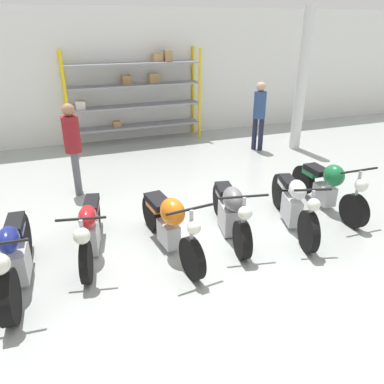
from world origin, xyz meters
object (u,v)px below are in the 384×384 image
object	(u,v)px
motorcycle_green	(328,186)
motorcycle_white	(293,203)
motorcycle_red	(90,228)
motorcycle_orange	(170,223)
person_near_rack	(72,142)
person_browsing	(259,111)
motorcycle_blue	(14,257)
motorcycle_grey	(231,211)
shelving_rack	(135,93)

from	to	relation	value
motorcycle_green	motorcycle_white	bearing A→B (deg)	-69.65
motorcycle_red	motorcycle_orange	size ratio (longest dim) A/B	0.94
motorcycle_white	person_near_rack	xyz separation A→B (m)	(-3.25, 2.70, 0.65)
motorcycle_white	person_browsing	distance (m)	4.33
motorcycle_blue	person_near_rack	distance (m)	3.02
motorcycle_red	motorcycle_grey	bearing A→B (deg)	96.31
motorcycle_orange	person_near_rack	world-z (taller)	person_near_rack
motorcycle_orange	motorcycle_white	bearing A→B (deg)	83.25
motorcycle_grey	motorcycle_green	xyz separation A→B (m)	(2.06, 0.18, 0.04)
person_browsing	motorcycle_white	bearing A→B (deg)	26.02
motorcycle_orange	motorcycle_blue	bearing A→B (deg)	-93.91
person_browsing	person_near_rack	xyz separation A→B (m)	(-4.85, -1.27, 0.01)
shelving_rack	motorcycle_green	size ratio (longest dim) A/B	1.87
motorcycle_blue	motorcycle_grey	world-z (taller)	motorcycle_blue
motorcycle_green	shelving_rack	bearing A→B (deg)	-157.19
motorcycle_blue	motorcycle_red	xyz separation A→B (m)	(1.00, 0.44, -0.02)
shelving_rack	motorcycle_white	xyz separation A→B (m)	(1.25, -6.01, -0.94)
motorcycle_blue	person_near_rack	xyz separation A→B (m)	(1.01, 2.76, 0.65)
person_browsing	motorcycle_red	bearing A→B (deg)	-5.56
motorcycle_blue	motorcycle_orange	world-z (taller)	motorcycle_orange
motorcycle_red	motorcycle_white	xyz separation A→B (m)	(3.26, -0.38, 0.02)
motorcycle_blue	person_near_rack	world-z (taller)	person_near_rack
shelving_rack	motorcycle_blue	world-z (taller)	shelving_rack
motorcycle_grey	person_near_rack	bearing A→B (deg)	-128.46
motorcycle_green	person_browsing	distance (m)	3.74
shelving_rack	motorcycle_grey	distance (m)	5.93
motorcycle_white	motorcycle_red	bearing A→B (deg)	-80.30
motorcycle_blue	motorcycle_orange	size ratio (longest dim) A/B	0.99
motorcycle_red	motorcycle_white	distance (m)	3.28
motorcycle_orange	person_browsing	bearing A→B (deg)	130.26
motorcycle_orange	shelving_rack	bearing A→B (deg)	165.25
motorcycle_grey	person_browsing	size ratio (longest dim) A/B	1.07
motorcycle_orange	motorcycle_green	distance (m)	3.15
motorcycle_red	motorcycle_blue	bearing A→B (deg)	-53.86
motorcycle_blue	motorcycle_red	distance (m)	1.09
person_near_rack	motorcycle_orange	bearing A→B (deg)	119.47
motorcycle_red	person_browsing	world-z (taller)	person_browsing
shelving_rack	motorcycle_blue	distance (m)	6.84
motorcycle_blue	motorcycle_green	distance (m)	5.26
shelving_rack	motorcycle_grey	world-z (taller)	shelving_rack
motorcycle_white	person_near_rack	size ratio (longest dim) A/B	1.14
motorcycle_red	motorcycle_orange	xyz separation A→B (m)	(1.11, -0.36, 0.06)
motorcycle_blue	motorcycle_orange	bearing A→B (deg)	96.43
motorcycle_red	person_browsing	distance (m)	6.08
motorcycle_green	person_browsing	bearing A→B (deg)	171.59
motorcycle_grey	person_near_rack	distance (m)	3.41
motorcycle_red	motorcycle_green	xyz separation A→B (m)	(4.24, -0.04, 0.04)
motorcycle_orange	person_browsing	world-z (taller)	person_browsing
motorcycle_grey	motorcycle_green	bearing A→B (deg)	106.13
shelving_rack	motorcycle_orange	world-z (taller)	shelving_rack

